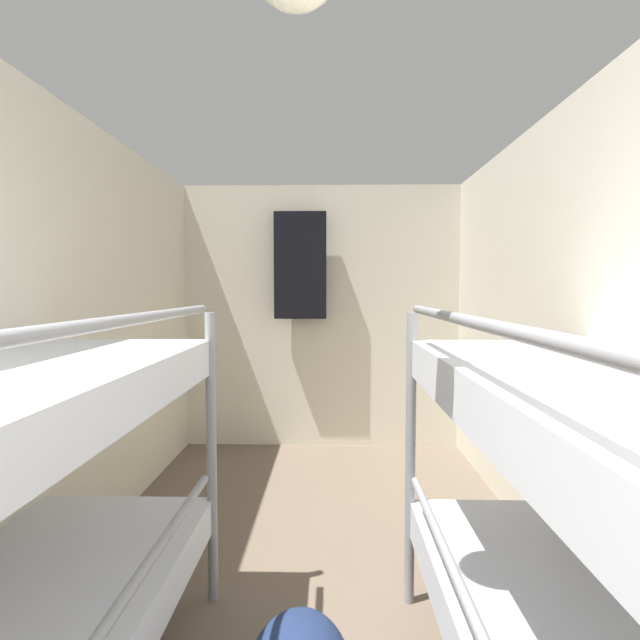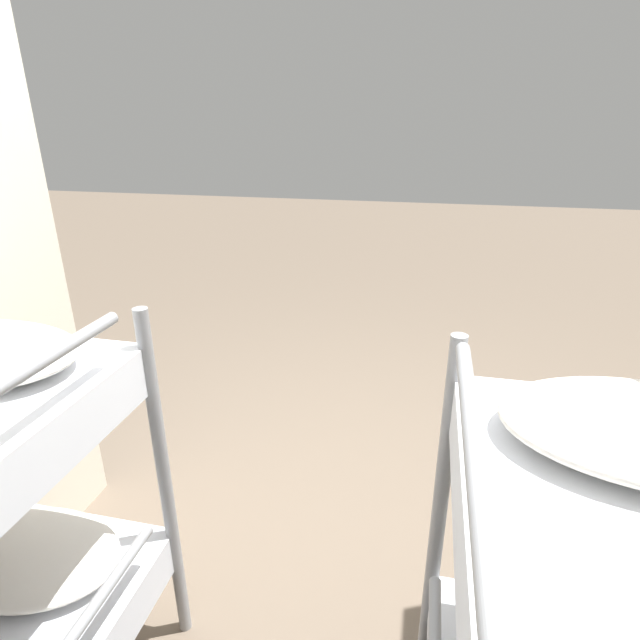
{
  "view_description": "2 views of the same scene",
  "coord_description": "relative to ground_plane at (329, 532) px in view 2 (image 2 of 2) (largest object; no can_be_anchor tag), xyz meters",
  "views": [
    {
      "loc": [
        0.09,
        0.31,
        1.39
      ],
      "look_at": [
        0.03,
        2.75,
        1.24
      ],
      "focal_mm": 28.0,
      "sensor_mm": 36.0,
      "label": 1
    },
    {
      "loc": [
        -0.34,
        1.75,
        1.79
      ],
      "look_at": [
        -0.01,
        0.23,
        1.16
      ],
      "focal_mm": 28.0,
      "sensor_mm": 36.0,
      "label": 2
    }
  ],
  "objects": [
    {
      "name": "ground_plane",
      "position": [
        0.0,
        0.0,
        0.0
      ],
      "size": [
        20.0,
        20.0,
        0.0
      ],
      "primitive_type": "plane",
      "color": "#6B5B4C"
    }
  ]
}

